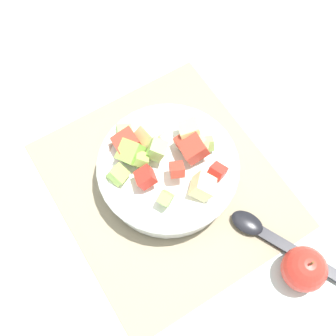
{
  "coord_description": "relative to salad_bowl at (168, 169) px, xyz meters",
  "views": [
    {
      "loc": [
        0.25,
        -0.15,
        0.71
      ],
      "look_at": [
        -0.01,
        0.01,
        0.05
      ],
      "focal_mm": 47.05,
      "sensor_mm": 36.0,
      "label": 1
    }
  ],
  "objects": [
    {
      "name": "serving_spoon",
      "position": [
        0.19,
        0.09,
        -0.03
      ],
      "size": [
        0.23,
        0.13,
        0.01
      ],
      "color": "black",
      "rests_on": "placemat"
    },
    {
      "name": "whole_apple",
      "position": [
        0.25,
        0.09,
        -0.01
      ],
      "size": [
        0.07,
        0.07,
        0.08
      ],
      "color": "red",
      "rests_on": "ground_plane"
    },
    {
      "name": "placemat",
      "position": [
        0.01,
        -0.01,
        -0.04
      ],
      "size": [
        0.4,
        0.36,
        0.01
      ],
      "primitive_type": "cube",
      "color": "gray",
      "rests_on": "ground_plane"
    },
    {
      "name": "salad_bowl",
      "position": [
        0.0,
        0.0,
        0.0
      ],
      "size": [
        0.24,
        0.24,
        0.1
      ],
      "color": "white",
      "rests_on": "placemat"
    },
    {
      "name": "ground_plane",
      "position": [
        0.01,
        -0.01,
        -0.04
      ],
      "size": [
        2.4,
        2.4,
        0.0
      ],
      "primitive_type": "plane",
      "color": "silver"
    }
  ]
}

